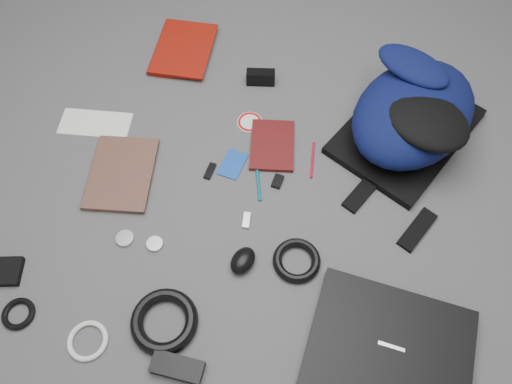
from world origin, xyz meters
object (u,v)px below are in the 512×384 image
(dvd_case, at_px, (272,145))
(pouch, at_px, (6,271))
(comic_book, at_px, (91,172))
(laptop, at_px, (389,348))
(backpack, at_px, (413,113))
(mouse, at_px, (243,261))
(power_brick, at_px, (177,367))
(compact_camera, at_px, (261,77))
(textbook_red, at_px, (156,46))

(dvd_case, height_order, pouch, pouch)
(comic_book, bearing_deg, pouch, -114.72)
(laptop, bearing_deg, pouch, -173.81)
(backpack, height_order, pouch, backpack)
(dvd_case, bearing_deg, comic_book, -166.55)
(backpack, relative_size, pouch, 6.31)
(mouse, bearing_deg, power_brick, -87.47)
(dvd_case, distance_m, compact_camera, 0.25)
(backpack, bearing_deg, laptop, -61.54)
(laptop, height_order, compact_camera, compact_camera)
(laptop, relative_size, mouse, 4.70)
(laptop, relative_size, compact_camera, 4.15)
(mouse, bearing_deg, comic_book, 179.85)
(pouch, bearing_deg, mouse, 19.79)
(compact_camera, bearing_deg, comic_book, -142.65)
(comic_book, xyz_separation_m, mouse, (0.50, -0.13, 0.01))
(laptop, distance_m, textbook_red, 1.17)
(mouse, height_order, power_brick, mouse)
(backpack, xyz_separation_m, laptop, (0.06, -0.64, -0.08))
(compact_camera, bearing_deg, dvd_case, -80.31)
(textbook_red, height_order, dvd_case, textbook_red)
(comic_book, xyz_separation_m, compact_camera, (0.36, 0.47, 0.02))
(textbook_red, bearing_deg, compact_camera, -13.69)
(textbook_red, relative_size, pouch, 3.33)
(comic_book, height_order, mouse, mouse)
(backpack, relative_size, power_brick, 3.91)
(mouse, bearing_deg, pouch, -145.57)
(comic_book, height_order, pouch, same)
(backpack, height_order, laptop, backpack)
(mouse, bearing_deg, textbook_red, 143.31)
(compact_camera, height_order, pouch, compact_camera)
(textbook_red, distance_m, comic_book, 0.51)
(textbook_red, relative_size, mouse, 3.15)
(backpack, xyz_separation_m, pouch, (-0.90, -0.74, -0.09))
(power_brick, bearing_deg, pouch, 166.52)
(backpack, bearing_deg, compact_camera, -164.67)
(textbook_red, xyz_separation_m, pouch, (-0.05, -0.84, -0.00))
(dvd_case, relative_size, compact_camera, 1.98)
(textbook_red, distance_m, power_brick, 1.04)
(laptop, relative_size, pouch, 4.96)
(textbook_red, bearing_deg, dvd_case, -36.78)
(textbook_red, relative_size, power_brick, 2.06)
(power_brick, relative_size, pouch, 1.61)
(dvd_case, distance_m, pouch, 0.79)
(laptop, relative_size, dvd_case, 2.09)
(pouch, bearing_deg, power_brick, -9.94)
(power_brick, bearing_deg, dvd_case, 83.86)
(mouse, height_order, pouch, mouse)
(dvd_case, relative_size, mouse, 2.24)
(backpack, distance_m, dvd_case, 0.41)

